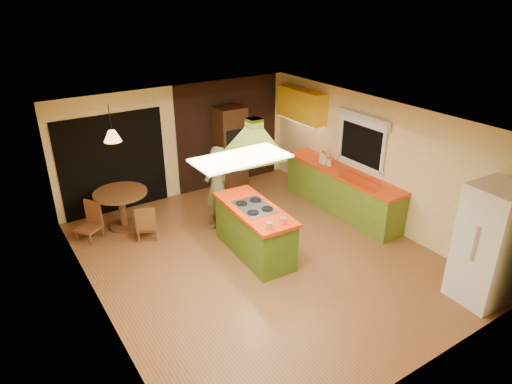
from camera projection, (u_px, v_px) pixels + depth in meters
ground at (260, 257)px, 8.14m from camera, size 6.50×6.50×0.00m
room_walls at (261, 194)px, 7.62m from camera, size 5.50×6.50×6.50m
ceiling_plane at (261, 121)px, 7.10m from camera, size 6.50×6.50×0.00m
brick_panel at (229, 133)px, 10.70m from camera, size 2.64×0.03×2.50m
nook_opening at (114, 164)px, 9.41m from camera, size 2.20×0.03×2.10m
right_counter at (341, 191)px, 9.62m from camera, size 0.62×3.05×0.92m
upper_cabinets at (301, 105)px, 10.27m from camera, size 0.34×1.40×0.70m
window_right at (362, 132)px, 9.04m from camera, size 0.12×1.35×1.06m
fluor_panel at (241, 158)px, 5.64m from camera, size 1.20×0.60×0.03m
kitchen_island at (254, 230)px, 8.08m from camera, size 0.84×1.88×0.94m
range_hood at (254, 133)px, 7.33m from camera, size 0.92×0.69×0.78m
man at (217, 187)px, 8.87m from camera, size 0.70×0.57×1.67m
refrigerator at (489, 245)px, 6.72m from camera, size 0.81×0.77×1.89m
wall_oven at (230, 148)px, 10.53m from camera, size 0.64×0.60×1.95m
dining_table at (121, 202)px, 8.93m from camera, size 1.03×1.03×0.77m
chair_left at (88, 222)px, 8.58m from camera, size 0.55×0.55×0.72m
chair_near at (147, 221)px, 8.64m from camera, size 0.51×0.51×0.71m
pendant_lamp at (112, 136)px, 8.36m from camera, size 0.38×0.38×0.21m
canister_large at (323, 158)px, 9.80m from camera, size 0.20×0.20×0.23m
canister_medium at (325, 159)px, 9.76m from camera, size 0.17×0.17×0.20m
canister_small at (329, 162)px, 9.65m from camera, size 0.14×0.14×0.15m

